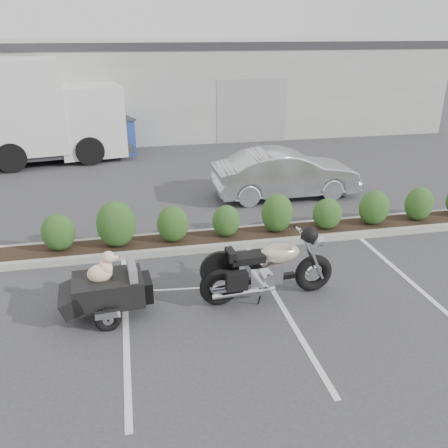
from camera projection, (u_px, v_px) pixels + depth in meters
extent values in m
plane|color=#38383A|center=(208.00, 294.00, 8.69)|extent=(90.00, 90.00, 0.00)
cube|color=#9E9E93|center=(234.00, 238.00, 10.84)|extent=(12.00, 1.00, 0.15)
cube|color=#9EA099|center=(147.00, 83.00, 23.29)|extent=(26.00, 10.00, 4.00)
torus|color=black|center=(220.00, 286.00, 8.26)|extent=(0.74, 0.23, 0.73)
torus|color=black|center=(313.00, 273.00, 8.70)|extent=(0.74, 0.23, 0.73)
cylinder|color=silver|center=(220.00, 286.00, 8.26)|extent=(0.31, 0.15, 0.30)
cylinder|color=silver|center=(313.00, 273.00, 8.70)|extent=(0.27, 0.13, 0.26)
cylinder|color=silver|center=(314.00, 256.00, 8.43)|extent=(0.47, 0.09, 0.96)
cylinder|color=silver|center=(309.00, 251.00, 8.63)|extent=(0.47, 0.09, 0.96)
cylinder|color=silver|center=(304.00, 234.00, 8.33)|extent=(0.09, 0.76, 0.04)
cylinder|color=silver|center=(319.00, 241.00, 8.47)|extent=(0.14, 0.20, 0.19)
sphere|color=black|center=(310.00, 235.00, 7.98)|extent=(0.30, 0.30, 0.28)
cube|color=silver|center=(264.00, 272.00, 8.40)|extent=(0.62, 0.41, 0.37)
cube|color=black|center=(269.00, 278.00, 8.48)|extent=(0.98, 0.17, 0.09)
ellipsoid|color=beige|center=(280.00, 253.00, 8.34)|extent=(0.74, 0.45, 0.36)
cube|color=black|center=(247.00, 258.00, 8.19)|extent=(0.62, 0.36, 0.13)
cube|color=black|center=(231.00, 255.00, 8.08)|extent=(0.15, 0.33, 0.17)
cylinder|color=silver|center=(244.00, 293.00, 8.21)|extent=(1.14, 0.17, 0.10)
cylinder|color=silver|center=(237.00, 282.00, 8.55)|extent=(1.14, 0.17, 0.10)
cube|color=black|center=(237.00, 281.00, 7.95)|extent=(0.38, 0.18, 0.32)
cube|color=black|center=(108.00, 289.00, 7.90)|extent=(1.19, 0.85, 0.45)
cube|color=slate|center=(132.00, 271.00, 7.89)|extent=(0.17, 0.68, 0.32)
cube|color=slate|center=(111.00, 283.00, 7.87)|extent=(0.80, 0.72, 0.04)
cube|color=black|center=(72.00, 298.00, 7.78)|extent=(0.46, 0.81, 0.40)
cube|color=black|center=(145.00, 287.00, 8.07)|extent=(0.25, 0.55, 0.37)
torus|color=black|center=(108.00, 320.00, 7.60)|extent=(0.43, 0.15, 0.42)
torus|color=black|center=(105.00, 292.00, 8.40)|extent=(0.43, 0.15, 0.42)
cube|color=silver|center=(107.00, 315.00, 7.50)|extent=(0.39, 0.11, 0.11)
cube|color=silver|center=(105.00, 284.00, 8.40)|extent=(0.39, 0.11, 0.11)
cylinder|color=black|center=(107.00, 305.00, 8.00)|extent=(0.11, 0.98, 0.04)
cylinder|color=silver|center=(160.00, 289.00, 8.17)|extent=(0.65, 0.08, 0.04)
ellipsoid|color=beige|center=(100.00, 274.00, 7.76)|extent=(0.42, 0.30, 0.32)
ellipsoid|color=beige|center=(105.00, 268.00, 7.75)|extent=(0.25, 0.24, 0.30)
sphere|color=beige|center=(108.00, 257.00, 7.70)|extent=(0.22, 0.22, 0.21)
ellipsoid|color=beige|center=(115.00, 258.00, 7.73)|extent=(0.16, 0.10, 0.08)
sphere|color=black|center=(119.00, 257.00, 7.74)|extent=(0.04, 0.04, 0.04)
ellipsoid|color=beige|center=(106.00, 258.00, 7.62)|extent=(0.05, 0.05, 0.11)
ellipsoid|color=beige|center=(105.00, 255.00, 7.73)|extent=(0.05, 0.05, 0.11)
cylinder|color=beige|center=(109.00, 281.00, 7.78)|extent=(0.05, 0.05, 0.13)
cylinder|color=beige|center=(108.00, 277.00, 7.90)|extent=(0.05, 0.05, 0.13)
imported|color=silver|center=(286.00, 174.00, 13.48)|extent=(4.14, 1.49, 1.36)
cube|color=navy|center=(104.00, 138.00, 17.93)|extent=(2.31, 1.89, 1.33)
cube|color=#2D2D30|center=(103.00, 120.00, 17.66)|extent=(2.45, 2.03, 0.07)
cube|color=silver|center=(90.00, 119.00, 17.50)|extent=(2.62, 2.90, 2.46)
cube|color=black|center=(90.00, 128.00, 17.63)|extent=(0.43, 2.11, 1.12)
cube|color=#2D2D30|center=(19.00, 152.00, 17.03)|extent=(8.11, 3.70, 0.22)
cylinder|color=black|center=(90.00, 151.00, 16.72)|extent=(1.04, 0.47, 1.00)
cylinder|color=black|center=(83.00, 137.00, 18.83)|extent=(1.04, 0.47, 1.00)
cylinder|color=black|center=(11.00, 158.00, 15.86)|extent=(1.04, 0.47, 1.00)
cylinder|color=black|center=(13.00, 142.00, 17.97)|extent=(1.04, 0.47, 1.00)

